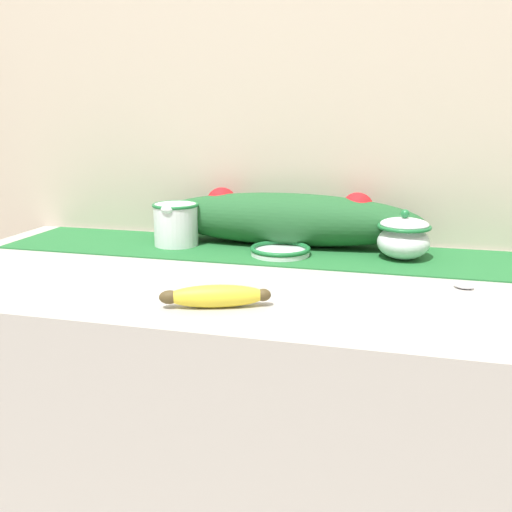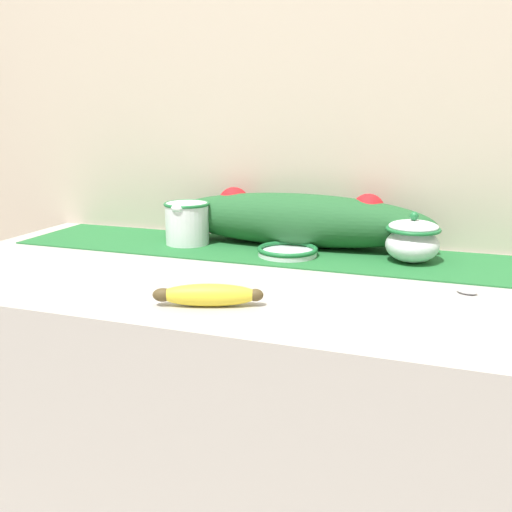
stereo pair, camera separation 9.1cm
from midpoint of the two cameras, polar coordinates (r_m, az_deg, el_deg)
countertop at (r=1.37m, az=2.53°, el=-20.21°), size 1.48×0.68×0.90m
back_wall at (r=1.48m, az=7.06°, el=13.30°), size 2.28×0.04×2.40m
table_runner at (r=1.36m, az=5.15°, el=0.35°), size 1.36×0.27×0.00m
cream_pitcher at (r=1.43m, az=-5.09°, el=3.44°), size 0.11×0.13×0.11m
sugar_bowl at (r=1.31m, az=17.32°, el=1.54°), size 0.12×0.12×0.11m
small_dish at (r=1.32m, az=5.13°, el=0.47°), size 0.14×0.14×0.02m
banana at (r=0.98m, az=-2.18°, el=-3.95°), size 0.19×0.09×0.04m
spoon at (r=1.13m, az=21.98°, el=-3.21°), size 0.16×0.06×0.01m
poinsettia_garland at (r=1.41m, az=5.93°, el=3.72°), size 0.67×0.14×0.14m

